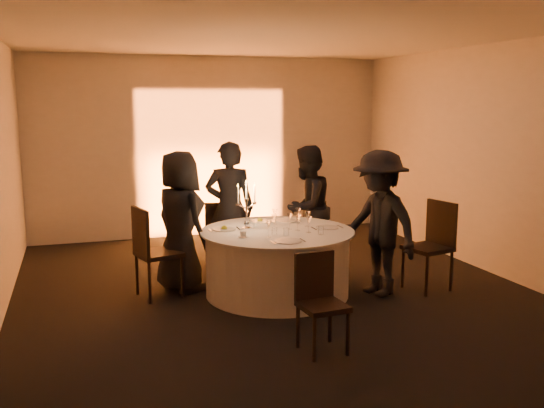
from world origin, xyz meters
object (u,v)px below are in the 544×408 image
object	(u,v)px
guest_back_left	(230,208)
coffee_cup	(243,234)
chair_back_right	(311,230)
guest_right	(379,223)
candelabra	(246,212)
chair_right	(433,240)
guest_left	(180,222)
guest_back_right	(307,208)
chair_back_left	(219,229)
chair_left	(151,247)
banquet_table	(277,262)
chair_front	(319,296)

from	to	relation	value
guest_back_left	coffee_cup	distance (m)	1.25
chair_back_right	guest_right	xyz separation A→B (m)	(0.28, -1.44, 0.35)
candelabra	guest_right	bearing A→B (deg)	-20.19
chair_right	guest_right	bearing A→B (deg)	-103.60
chair_right	guest_left	world-z (taller)	guest_left
chair_right	coffee_cup	world-z (taller)	chair_right
guest_left	guest_back_right	size ratio (longest dim) A/B	1.00
guest_back_right	guest_right	distance (m)	1.37
chair_back_left	chair_left	bearing A→B (deg)	59.32
guest_left	candelabra	bearing A→B (deg)	-140.39
guest_left	candelabra	size ratio (longest dim) A/B	2.85
chair_back_left	coffee_cup	distance (m)	1.74
guest_left	banquet_table	bearing A→B (deg)	-141.74
chair_front	chair_back_left	bearing A→B (deg)	88.75
guest_left	guest_right	size ratio (longest dim) A/B	0.99
chair_front	guest_left	distance (m)	2.36
guest_back_left	guest_right	xyz separation A→B (m)	(1.45, -1.38, -0.02)
chair_back_right	candelabra	size ratio (longest dim) A/B	1.51
guest_left	coffee_cup	size ratio (longest dim) A/B	15.33
chair_right	chair_front	distance (m)	2.39
chair_left	guest_back_left	xyz separation A→B (m)	(1.11, 0.70, 0.27)
chair_back_left	guest_right	xyz separation A→B (m)	(1.48, -1.86, 0.35)
guest_back_left	coffee_cup	size ratio (longest dim) A/B	15.94
guest_left	coffee_cup	xyz separation A→B (m)	(0.58, -0.72, -0.04)
chair_front	guest_back_left	distance (m)	2.71
guest_back_right	chair_back_left	bearing A→B (deg)	-64.81
banquet_table	chair_left	distance (m)	1.48
chair_right	chair_front	xyz separation A→B (m)	(-2.02, -1.28, -0.11)
guest_right	coffee_cup	xyz separation A→B (m)	(-1.61, 0.15, -0.05)
chair_back_right	candelabra	xyz separation A→B (m)	(-1.18, -0.90, 0.47)
coffee_cup	candelabra	size ratio (longest dim) A/B	0.19
chair_back_right	guest_right	world-z (taller)	guest_right
guest_back_left	candelabra	bearing A→B (deg)	106.35
banquet_table	chair_back_left	world-z (taller)	chair_back_left
guest_left	guest_back_right	xyz separation A→B (m)	(1.79, 0.44, -0.00)
chair_back_left	coffee_cup	xyz separation A→B (m)	(-0.12, -1.71, 0.30)
banquet_table	coffee_cup	bearing A→B (deg)	-155.85
candelabra	chair_left	bearing A→B (deg)	172.21
guest_back_right	coffee_cup	size ratio (longest dim) A/B	15.26
chair_left	candelabra	bearing A→B (deg)	-112.50
chair_back_left	chair_right	bearing A→B (deg)	151.66
chair_front	coffee_cup	bearing A→B (deg)	97.69
banquet_table	guest_back_right	bearing A→B (deg)	52.14
guest_back_left	coffee_cup	xyz separation A→B (m)	(-0.16, -1.24, -0.08)
guest_right	candelabra	xyz separation A→B (m)	(-1.46, 0.54, 0.12)
chair_left	chair_front	bearing A→B (deg)	-161.96
chair_front	guest_back_right	xyz separation A→B (m)	(0.89, 2.60, 0.34)
chair_left	guest_back_left	world-z (taller)	guest_back_left
guest_back_left	guest_left	bearing A→B (deg)	52.00
banquet_table	guest_right	distance (m)	1.28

